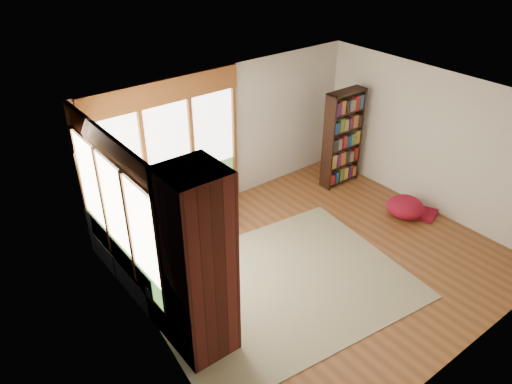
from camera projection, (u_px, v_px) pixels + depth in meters
floor at (318, 260)px, 8.04m from camera, size 5.50×5.50×0.00m
ceiling at (330, 108)px, 6.72m from camera, size 5.50×5.50×0.00m
wall_back at (227, 136)px, 9.08m from camera, size 5.50×0.04×2.60m
wall_front at (478, 279)px, 5.68m from camera, size 5.50×0.04×2.60m
wall_left at (158, 263)px, 5.93m from camera, size 0.04×5.00×2.60m
wall_right at (435, 143)px, 8.83m from camera, size 0.04×5.00×2.60m
windows_back at (169, 152)px, 8.40m from camera, size 2.82×0.10×1.90m
windows_left at (117, 215)px, 6.73m from camera, size 0.10×2.62×1.90m
roller_blind at (90, 166)px, 7.11m from camera, size 0.03×0.72×0.90m
brick_chimney at (198, 267)px, 5.88m from camera, size 0.70×0.70×2.60m
sectional_sofa at (157, 240)px, 8.01m from camera, size 2.20×2.20×0.80m
area_rug at (280, 286)px, 7.51m from camera, size 4.08×3.29×0.01m
bookshelf at (343, 138)px, 9.77m from camera, size 0.83×0.28×1.94m
pouf at (405, 206)px, 9.08m from camera, size 0.80×0.80×0.37m
dog_tan at (157, 216)px, 7.75m from camera, size 0.98×0.90×0.48m
dog_brindle at (171, 243)px, 7.15m from camera, size 0.54×0.88×0.48m
throw_pillows at (152, 212)px, 7.90m from camera, size 1.98×1.68×0.45m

